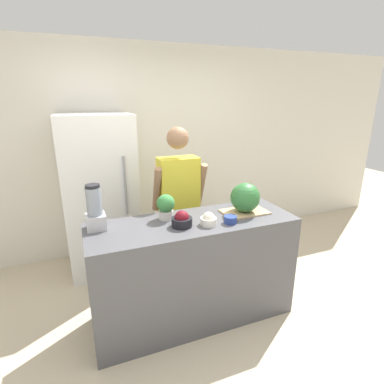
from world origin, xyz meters
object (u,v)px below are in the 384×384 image
object	(u,v)px
bowl_cream	(209,220)
bowl_small_blue	(230,220)
person	(179,206)
blender	(95,210)
refrigerator	(100,195)
bowl_cherries	(182,220)
watermelon	(245,198)
potted_plant	(166,206)

from	to	relation	value
bowl_cream	bowl_small_blue	bearing A→B (deg)	-10.06
person	bowl_small_blue	size ratio (longest dim) A/B	15.46
blender	person	bearing A→B (deg)	29.33
refrigerator	person	distance (m)	0.95
bowl_cherries	bowl_cream	xyz separation A→B (m)	(0.21, -0.05, -0.01)
bowl_cream	watermelon	bearing A→B (deg)	16.74
watermelon	bowl_cherries	xyz separation A→B (m)	(-0.63, -0.07, -0.09)
refrigerator	bowl_small_blue	bearing A→B (deg)	-56.03
refrigerator	bowl_cream	world-z (taller)	refrigerator
potted_plant	blender	bearing A→B (deg)	179.67
person	watermelon	world-z (taller)	person
bowl_cherries	potted_plant	bearing A→B (deg)	110.14
bowl_cherries	bowl_small_blue	distance (m)	0.41
watermelon	bowl_cream	bearing A→B (deg)	-163.26
refrigerator	bowl_cream	size ratio (longest dim) A/B	13.29
person	bowl_cherries	world-z (taller)	person
person	potted_plant	size ratio (longest dim) A/B	7.72
person	bowl_cream	distance (m)	0.75
refrigerator	watermelon	distance (m)	1.69
potted_plant	refrigerator	bearing A→B (deg)	112.65
watermelon	potted_plant	distance (m)	0.71
potted_plant	person	bearing A→B (deg)	59.88
bowl_cream	potted_plant	world-z (taller)	potted_plant
blender	potted_plant	xyz separation A→B (m)	(0.58, -0.00, -0.05)
refrigerator	watermelon	size ratio (longest dim) A/B	6.79
person	blender	xyz separation A→B (m)	(-0.86, -0.48, 0.25)
blender	potted_plant	world-z (taller)	blender
watermelon	bowl_cherries	distance (m)	0.64
watermelon	bowl_small_blue	distance (m)	0.30
bowl_cherries	bowl_small_blue	bearing A→B (deg)	-12.10
person	blender	bearing A→B (deg)	-150.67
watermelon	blender	distance (m)	1.29
bowl_cherries	bowl_cream	distance (m)	0.22
bowl_small_blue	watermelon	bearing A→B (deg)	34.39
bowl_cream	blender	bearing A→B (deg)	163.49
refrigerator	bowl_small_blue	xyz separation A→B (m)	(0.93, -1.38, 0.09)
bowl_cherries	watermelon	bearing A→B (deg)	6.55
watermelon	blender	bearing A→B (deg)	174.14
person	bowl_cream	xyz separation A→B (m)	(0.01, -0.74, 0.13)
refrigerator	bowl_cherries	size ratio (longest dim) A/B	10.63
bowl_small_blue	potted_plant	bearing A→B (deg)	148.82
blender	potted_plant	size ratio (longest dim) A/B	1.68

